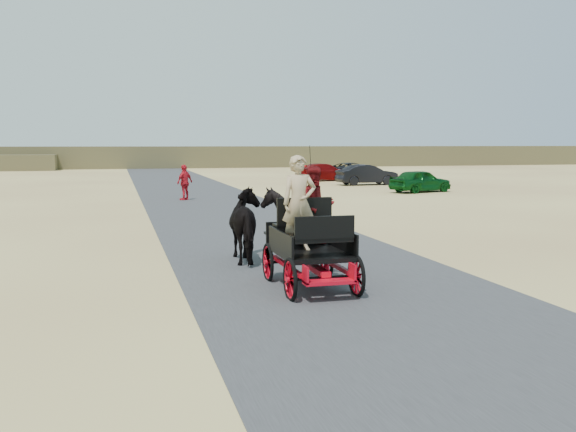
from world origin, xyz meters
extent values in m
plane|color=tan|center=(0.00, 0.00, 0.00)|extent=(140.00, 140.00, 0.00)
cube|color=#38383A|center=(0.00, 0.00, 0.01)|extent=(6.00, 140.00, 0.01)
cube|color=brown|center=(0.00, 62.00, 1.20)|extent=(140.00, 6.00, 2.40)
imported|color=black|center=(-1.17, 2.30, 0.85)|extent=(0.91, 2.01, 1.70)
imported|color=black|center=(-0.07, 2.30, 0.85)|extent=(1.37, 1.54, 1.70)
imported|color=tan|center=(-0.82, -0.65, 1.62)|extent=(0.66, 0.43, 1.80)
imported|color=#660C0F|center=(-0.32, -0.10, 1.51)|extent=(0.77, 0.60, 1.58)
imported|color=red|center=(-0.93, 19.02, 0.86)|extent=(1.03, 0.99, 1.73)
imported|color=#0C4C19|center=(12.44, 20.72, 0.64)|extent=(4.04, 2.58, 1.28)
imported|color=black|center=(11.97, 27.50, 0.67)|extent=(4.14, 1.63, 1.34)
imported|color=maroon|center=(10.69, 32.65, 0.64)|extent=(4.69, 2.76, 1.28)
imported|color=black|center=(14.06, 35.71, 0.61)|extent=(4.82, 3.27, 1.23)
camera|label=1|loc=(-4.14, -12.20, 2.74)|focal=40.00mm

